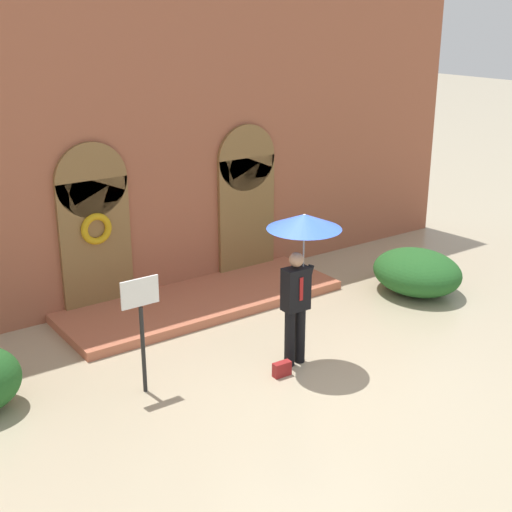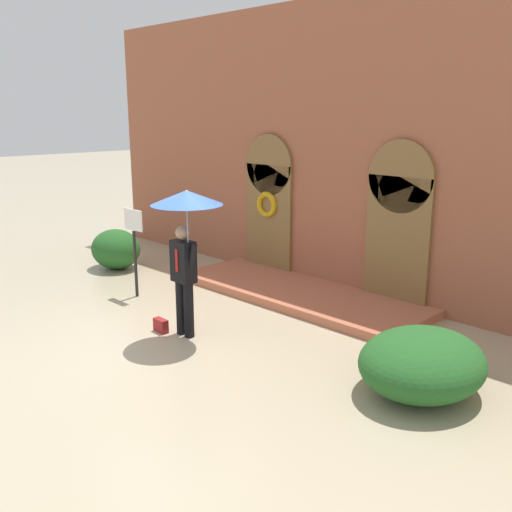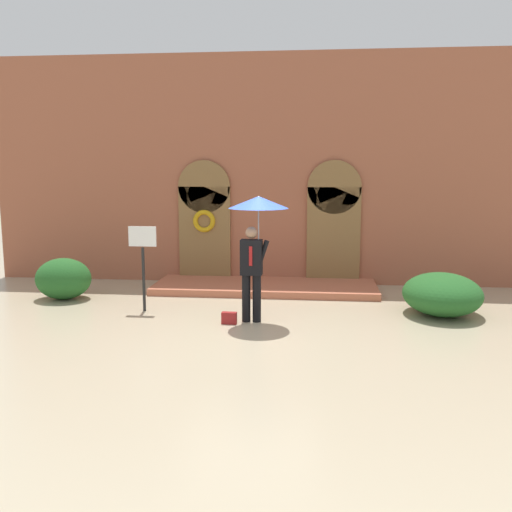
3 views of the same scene
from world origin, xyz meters
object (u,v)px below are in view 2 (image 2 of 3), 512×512
at_px(person_with_umbrella, 186,219).
at_px(shrub_right, 422,363).
at_px(handbag, 161,325).
at_px(shrub_left, 116,249).
at_px(sign_post, 134,238).

relative_size(person_with_umbrella, shrub_right, 1.34).
xyz_separation_m(handbag, shrub_right, (4.07, 1.11, 0.30)).
distance_m(person_with_umbrella, shrub_left, 4.87).
bearing_deg(person_with_umbrella, sign_post, 166.23).
height_order(person_with_umbrella, shrub_left, person_with_umbrella).
distance_m(sign_post, shrub_left, 2.35).
distance_m(sign_post, shrub_right, 5.98).
bearing_deg(handbag, shrub_left, 159.79).
height_order(sign_post, shrub_right, sign_post).
distance_m(handbag, shrub_right, 4.23).
relative_size(person_with_umbrella, sign_post, 1.37).
bearing_deg(person_with_umbrella, handbag, -157.95).
height_order(person_with_umbrella, handbag, person_with_umbrella).
xyz_separation_m(person_with_umbrella, shrub_right, (3.58, 0.91, -1.50)).
distance_m(handbag, sign_post, 2.27).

